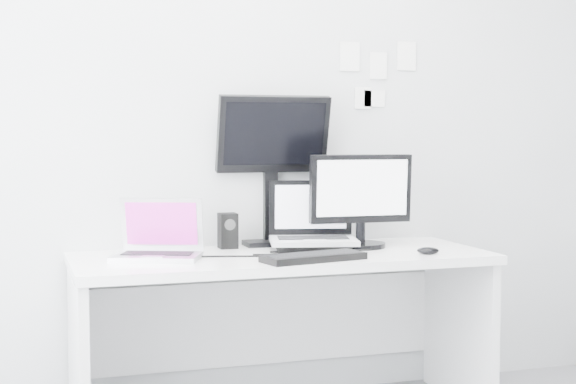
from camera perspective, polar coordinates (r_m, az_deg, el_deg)
The scene contains 14 objects.
back_wall at distance 4.06m, azimuth -1.88°, elevation 5.28°, with size 3.60×3.60×0.00m, color silver.
desk at distance 3.83m, azimuth -0.38°, elevation -9.51°, with size 1.80×0.70×0.73m, color white.
macbook at distance 3.62m, azimuth -8.66°, elevation -2.35°, with size 0.35×0.26×0.26m, color silver.
speaker at distance 3.94m, azimuth -3.99°, elevation -2.56°, with size 0.08×0.08×0.16m, color black.
dell_laptop at distance 3.86m, azimuth 1.68°, elevation -1.50°, with size 0.38×0.30×0.32m, color silver.
rear_monitor at distance 4.03m, azimuth -1.06°, elevation 1.57°, with size 0.53×0.19×0.72m, color black.
samsung_monitor at distance 3.96m, azimuth 4.87°, elevation -0.48°, with size 0.48×0.22×0.44m, color black.
keyboard at distance 3.56m, azimuth 1.69°, elevation -4.32°, with size 0.43×0.15×0.03m, color black.
mouse at distance 3.79m, azimuth 9.21°, elevation -3.83°, with size 0.10×0.06×0.03m, color black.
wall_note_0 at distance 4.22m, azimuth 4.09°, elevation 8.90°, with size 0.10×0.00×0.14m, color white.
wall_note_1 at distance 4.27m, azimuth 5.98°, elevation 8.28°, with size 0.09×0.00×0.13m, color white.
wall_note_2 at distance 4.34m, azimuth 7.82°, elevation 8.86°, with size 0.10×0.00×0.14m, color white.
wall_note_3 at distance 4.25m, azimuth 5.71°, elevation 6.14°, with size 0.11×0.00×0.08m, color white.
wall_note_4 at distance 4.23m, azimuth 4.97°, elevation 6.19°, with size 0.09×0.00×0.10m, color white.
Camera 1 is at (-1.12, -2.30, 1.26)m, focal length 53.97 mm.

